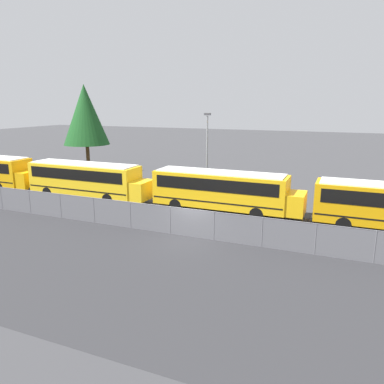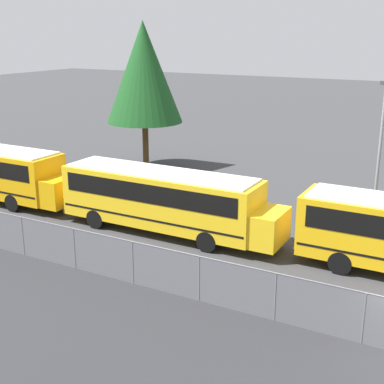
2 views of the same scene
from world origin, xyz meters
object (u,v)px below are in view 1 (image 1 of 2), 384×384
at_px(light_pole, 207,150).
at_px(tree_1, 85,115).
at_px(school_bus_2, 86,178).
at_px(school_bus_3, 223,189).

distance_m(light_pole, tree_1, 18.02).
xyz_separation_m(school_bus_2, light_pole, (9.03, 6.38, 2.22)).
relative_size(light_pole, tree_1, 0.71).
height_order(school_bus_3, light_pole, light_pole).
height_order(school_bus_2, tree_1, tree_1).
bearing_deg(light_pole, school_bus_3, -59.02).
height_order(school_bus_2, light_pole, light_pole).
height_order(school_bus_3, tree_1, tree_1).
bearing_deg(tree_1, school_bus_2, -52.62).
bearing_deg(school_bus_3, tree_1, 153.89).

